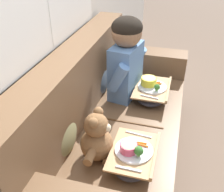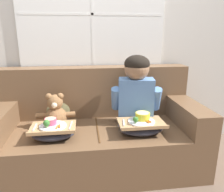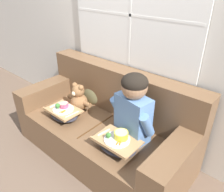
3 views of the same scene
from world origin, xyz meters
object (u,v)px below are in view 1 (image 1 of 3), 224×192
at_px(couch, 109,128).
at_px(lap_tray_child, 152,91).
at_px(throw_pillow_behind_child, 100,75).
at_px(teddy_bear, 97,139).
at_px(child_figure, 126,55).
at_px(lap_tray_teddy, 133,156).
at_px(throw_pillow_behind_teddy, 63,130).

distance_m(couch, lap_tray_child, 0.48).
xyz_separation_m(throw_pillow_behind_child, teddy_bear, (-0.76, -0.23, -0.02)).
bearing_deg(child_figure, lap_tray_child, -89.70).
relative_size(couch, throw_pillow_behind_child, 5.70).
bearing_deg(lap_tray_child, lap_tray_teddy, -179.87).
distance_m(throw_pillow_behind_child, child_figure, 0.31).
distance_m(throw_pillow_behind_teddy, teddy_bear, 0.23).
bearing_deg(couch, lap_tray_child, -34.06).
relative_size(couch, teddy_bear, 5.48).
bearing_deg(couch, throw_pillow_behind_child, 26.34).
xyz_separation_m(teddy_bear, lap_tray_teddy, (-0.00, -0.22, -0.08)).
bearing_deg(child_figure, throw_pillow_behind_teddy, 163.79).
xyz_separation_m(throw_pillow_behind_teddy, lap_tray_teddy, (-0.00, -0.45, -0.10)).
height_order(throw_pillow_behind_child, teddy_bear, teddy_bear).
height_order(throw_pillow_behind_teddy, child_figure, child_figure).
height_order(lap_tray_child, lap_tray_teddy, lap_tray_teddy).
xyz_separation_m(throw_pillow_behind_teddy, teddy_bear, (0.00, -0.23, -0.02)).
distance_m(couch, throw_pillow_behind_child, 0.49).
height_order(child_figure, lap_tray_teddy, child_figure).
relative_size(throw_pillow_behind_child, teddy_bear, 0.96).
bearing_deg(teddy_bear, lap_tray_child, -16.22).
xyz_separation_m(child_figure, lap_tray_teddy, (-0.77, -0.23, -0.31)).
distance_m(throw_pillow_behind_child, throw_pillow_behind_teddy, 0.77).
distance_m(couch, child_figure, 0.59).
bearing_deg(throw_pillow_behind_child, lap_tray_child, -89.88).
bearing_deg(child_figure, throw_pillow_behind_child, 89.95).
bearing_deg(couch, child_figure, -4.93).
relative_size(throw_pillow_behind_teddy, lap_tray_teddy, 0.91).
bearing_deg(teddy_bear, throw_pillow_behind_child, 16.45).
height_order(throw_pillow_behind_child, lap_tray_child, throw_pillow_behind_child).
distance_m(child_figure, lap_tray_child, 0.38).
xyz_separation_m(throw_pillow_behind_teddy, lap_tray_child, (0.77, -0.45, -0.09)).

